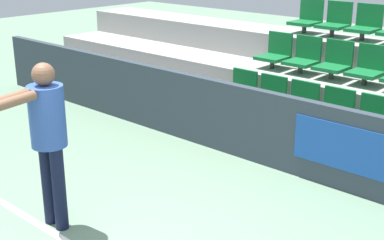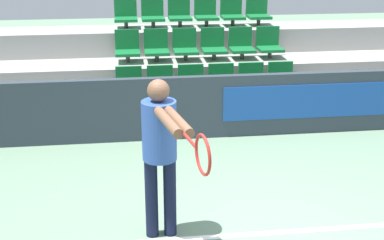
{
  "view_description": "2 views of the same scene",
  "coord_description": "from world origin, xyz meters",
  "px_view_note": "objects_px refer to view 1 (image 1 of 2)",
  "views": [
    {
      "loc": [
        3.21,
        -2.18,
        2.73
      ],
      "look_at": [
        -0.13,
        1.52,
        1.04
      ],
      "focal_mm": 50.0,
      "sensor_mm": 36.0,
      "label": 1
    },
    {
      "loc": [
        -1.29,
        -4.4,
        2.98
      ],
      "look_at": [
        -0.51,
        1.63,
        0.81
      ],
      "focal_mm": 50.0,
      "sensor_mm": 36.0,
      "label": 2
    }
  ],
  "objects_px": {
    "stadium_chair_0": "(240,91)",
    "stadium_chair_1": "(268,98)",
    "stadium_chair_9": "(368,68)",
    "stadium_chair_13": "(335,21)",
    "stadium_chair_2": "(299,105)",
    "stadium_chair_6": "(275,53)",
    "stadium_chair_7": "(304,57)",
    "stadium_chair_8": "(334,62)",
    "stadium_chair_12": "(307,18)",
    "tennis_player": "(43,130)",
    "stadium_chair_4": "(371,121)",
    "stadium_chair_14": "(365,25)",
    "stadium_chair_3": "(334,113)"
  },
  "relations": [
    {
      "from": "stadium_chair_6",
      "to": "stadium_chair_9",
      "type": "distance_m",
      "value": 1.48
    },
    {
      "from": "stadium_chair_0",
      "to": "stadium_chair_14",
      "type": "xyz_separation_m",
      "value": [
        0.99,
        1.75,
        0.86
      ]
    },
    {
      "from": "stadium_chair_2",
      "to": "stadium_chair_14",
      "type": "bearing_deg",
      "value": 90.0
    },
    {
      "from": "stadium_chair_13",
      "to": "stadium_chair_14",
      "type": "height_order",
      "value": "same"
    },
    {
      "from": "stadium_chair_13",
      "to": "stadium_chair_14",
      "type": "relative_size",
      "value": 1.0
    },
    {
      "from": "stadium_chair_3",
      "to": "stadium_chair_14",
      "type": "height_order",
      "value": "stadium_chair_14"
    },
    {
      "from": "stadium_chair_12",
      "to": "stadium_chair_1",
      "type": "bearing_deg",
      "value": -74.24
    },
    {
      "from": "stadium_chair_4",
      "to": "stadium_chair_9",
      "type": "distance_m",
      "value": 1.09
    },
    {
      "from": "stadium_chair_2",
      "to": "stadium_chair_8",
      "type": "distance_m",
      "value": 0.98
    },
    {
      "from": "stadium_chair_8",
      "to": "stadium_chair_9",
      "type": "distance_m",
      "value": 0.49
    },
    {
      "from": "stadium_chair_0",
      "to": "stadium_chair_1",
      "type": "distance_m",
      "value": 0.49
    },
    {
      "from": "tennis_player",
      "to": "stadium_chair_8",
      "type": "bearing_deg",
      "value": 69.08
    },
    {
      "from": "stadium_chair_0",
      "to": "tennis_player",
      "type": "relative_size",
      "value": 0.32
    },
    {
      "from": "stadium_chair_13",
      "to": "stadium_chair_2",
      "type": "bearing_deg",
      "value": -74.24
    },
    {
      "from": "stadium_chair_1",
      "to": "stadium_chair_2",
      "type": "bearing_deg",
      "value": 0.0
    },
    {
      "from": "stadium_chair_4",
      "to": "stadium_chair_8",
      "type": "relative_size",
      "value": 1.0
    },
    {
      "from": "stadium_chair_7",
      "to": "stadium_chair_0",
      "type": "bearing_deg",
      "value": -119.44
    },
    {
      "from": "stadium_chair_1",
      "to": "tennis_player",
      "type": "height_order",
      "value": "tennis_player"
    },
    {
      "from": "stadium_chair_2",
      "to": "stadium_chair_12",
      "type": "height_order",
      "value": "stadium_chair_12"
    },
    {
      "from": "stadium_chair_8",
      "to": "stadium_chair_12",
      "type": "bearing_deg",
      "value": 138.46
    },
    {
      "from": "stadium_chair_12",
      "to": "stadium_chair_4",
      "type": "bearing_deg",
      "value": -41.54
    },
    {
      "from": "stadium_chair_12",
      "to": "tennis_player",
      "type": "xyz_separation_m",
      "value": [
        0.26,
        -5.13,
        -0.47
      ]
    },
    {
      "from": "stadium_chair_0",
      "to": "stadium_chair_8",
      "type": "xyz_separation_m",
      "value": [
        0.99,
        0.88,
        0.43
      ]
    },
    {
      "from": "stadium_chair_6",
      "to": "stadium_chair_7",
      "type": "distance_m",
      "value": 0.49
    },
    {
      "from": "stadium_chair_2",
      "to": "stadium_chair_4",
      "type": "height_order",
      "value": "same"
    },
    {
      "from": "stadium_chair_2",
      "to": "stadium_chair_13",
      "type": "distance_m",
      "value": 2.01
    },
    {
      "from": "stadium_chair_8",
      "to": "stadium_chair_12",
      "type": "xyz_separation_m",
      "value": [
        -0.99,
        0.88,
        0.43
      ]
    },
    {
      "from": "stadium_chair_9",
      "to": "stadium_chair_4",
      "type": "bearing_deg",
      "value": -60.56
    },
    {
      "from": "stadium_chair_9",
      "to": "stadium_chair_14",
      "type": "bearing_deg",
      "value": 119.44
    },
    {
      "from": "stadium_chair_4",
      "to": "stadium_chair_12",
      "type": "height_order",
      "value": "stadium_chair_12"
    },
    {
      "from": "stadium_chair_1",
      "to": "stadium_chair_6",
      "type": "xyz_separation_m",
      "value": [
        -0.49,
        0.88,
        0.43
      ]
    },
    {
      "from": "stadium_chair_6",
      "to": "stadium_chair_7",
      "type": "xyz_separation_m",
      "value": [
        0.49,
        0.0,
        0.0
      ]
    },
    {
      "from": "stadium_chair_9",
      "to": "stadium_chair_6",
      "type": "bearing_deg",
      "value": 180.0
    },
    {
      "from": "stadium_chair_6",
      "to": "stadium_chair_13",
      "type": "relative_size",
      "value": 1.0
    },
    {
      "from": "stadium_chair_1",
      "to": "stadium_chair_13",
      "type": "height_order",
      "value": "stadium_chair_13"
    },
    {
      "from": "stadium_chair_9",
      "to": "stadium_chair_12",
      "type": "bearing_deg",
      "value": 149.43
    },
    {
      "from": "stadium_chair_9",
      "to": "stadium_chair_13",
      "type": "distance_m",
      "value": 1.39
    },
    {
      "from": "stadium_chair_2",
      "to": "stadium_chair_9",
      "type": "distance_m",
      "value": 1.09
    },
    {
      "from": "stadium_chair_1",
      "to": "stadium_chair_8",
      "type": "distance_m",
      "value": 1.09
    },
    {
      "from": "stadium_chair_3",
      "to": "stadium_chair_8",
      "type": "height_order",
      "value": "stadium_chair_8"
    },
    {
      "from": "stadium_chair_4",
      "to": "tennis_player",
      "type": "bearing_deg",
      "value": -116.87
    },
    {
      "from": "stadium_chair_1",
      "to": "stadium_chair_9",
      "type": "relative_size",
      "value": 1.0
    },
    {
      "from": "stadium_chair_0",
      "to": "stadium_chair_2",
      "type": "bearing_deg",
      "value": 0.0
    },
    {
      "from": "stadium_chair_7",
      "to": "stadium_chair_13",
      "type": "relative_size",
      "value": 1.0
    },
    {
      "from": "stadium_chair_2",
      "to": "stadium_chair_7",
      "type": "height_order",
      "value": "stadium_chair_7"
    },
    {
      "from": "stadium_chair_14",
      "to": "tennis_player",
      "type": "height_order",
      "value": "stadium_chair_14"
    },
    {
      "from": "stadium_chair_3",
      "to": "stadium_chair_13",
      "type": "bearing_deg",
      "value": 119.44
    },
    {
      "from": "tennis_player",
      "to": "stadium_chair_0",
      "type": "bearing_deg",
      "value": 83.19
    },
    {
      "from": "stadium_chair_1",
      "to": "stadium_chair_8",
      "type": "height_order",
      "value": "stadium_chair_8"
    },
    {
      "from": "stadium_chair_13",
      "to": "stadium_chair_7",
      "type": "bearing_deg",
      "value": -90.0
    }
  ]
}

